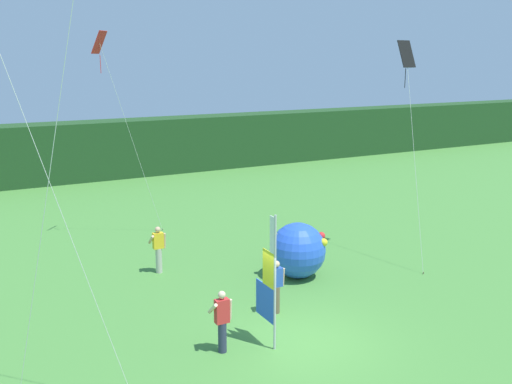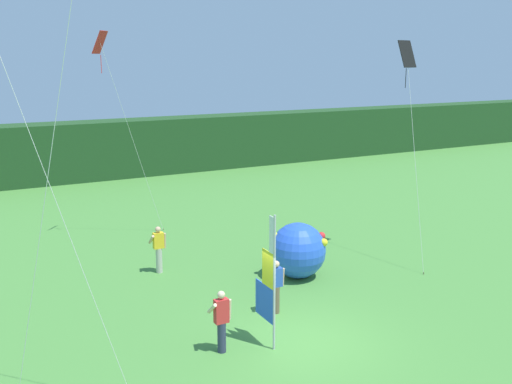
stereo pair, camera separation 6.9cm
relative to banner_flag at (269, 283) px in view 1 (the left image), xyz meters
The scene contains 9 objects.
ground_plane 1.96m from the banner_flag, 22.36° to the right, with size 120.00×120.00×0.00m, color #478438.
distant_treeline 24.11m from the banner_flag, 87.98° to the left, with size 80.00×2.40×3.55m, color #1E421E.
banner_flag is the anchor object (origin of this frame).
person_near_banner 6.52m from the banner_flag, 97.30° to the left, with size 0.55×0.48×1.68m.
person_mid_field 2.16m from the banner_flag, 54.62° to the left, with size 0.55×0.48×1.62m.
person_far_left 1.52m from the banner_flag, behind, with size 0.55×0.48×1.67m.
inflatable_balloon 5.05m from the banner_flag, 49.27° to the left, with size 1.91×1.91×1.91m.
kite_black_diamond_1 10.54m from the banner_flag, 27.38° to the left, with size 1.17×2.58×7.99m.
kite_red_diamond_3 12.47m from the banner_flag, 96.58° to the left, with size 2.76×0.78×8.39m.
Camera 1 is at (-7.79, -11.93, 7.38)m, focal length 40.98 mm.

